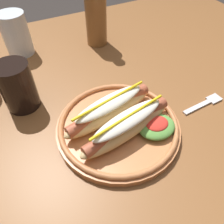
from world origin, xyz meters
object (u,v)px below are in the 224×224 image
at_px(soda_cup, 18,87).
at_px(glass_bottle, 96,14).
at_px(hot_dog_plate, 120,122).
at_px(water_cup, 16,34).
at_px(fork, 205,103).

xyz_separation_m(soda_cup, glass_bottle, (0.29, 0.19, 0.04)).
bearing_deg(hot_dog_plate, soda_cup, 134.09).
relative_size(soda_cup, water_cup, 0.92).
relative_size(hot_dog_plate, glass_bottle, 1.06).
distance_m(fork, water_cup, 0.59).
bearing_deg(glass_bottle, fork, -73.32).
xyz_separation_m(fork, water_cup, (-0.37, 0.45, 0.06)).
height_order(soda_cup, water_cup, water_cup).
relative_size(fork, water_cup, 0.94).
height_order(water_cup, glass_bottle, glass_bottle).
height_order(hot_dog_plate, water_cup, water_cup).
bearing_deg(hot_dog_plate, glass_bottle, 72.98).
relative_size(water_cup, glass_bottle, 0.49).
height_order(soda_cup, glass_bottle, glass_bottle).
relative_size(hot_dog_plate, water_cup, 2.16).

